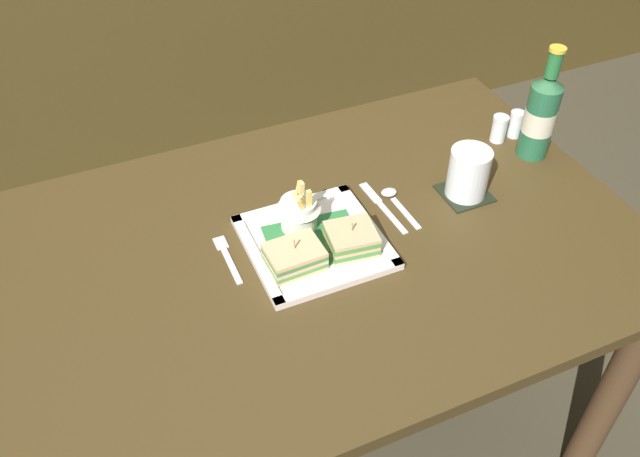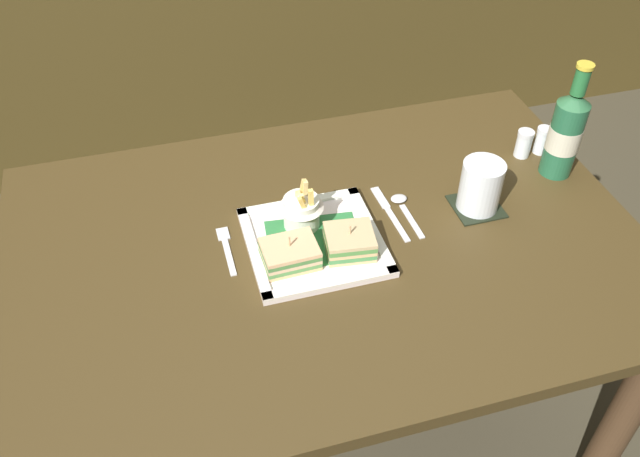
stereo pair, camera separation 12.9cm
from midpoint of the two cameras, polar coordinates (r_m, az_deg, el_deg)
name	(u,v)px [view 2 (the right image)]	position (r m, az deg, el deg)	size (l,w,h in m)	color
ground_plane	(324,438)	(1.92, 2.39, -17.75)	(6.00, 6.00, 0.00)	#3F392A
dining_table	(326,284)	(1.41, 3.12, -4.95)	(1.27, 0.86, 0.75)	#413117
square_plate	(314,242)	(1.31, 2.29, -1.32)	(0.26, 0.26, 0.02)	white
sandwich_half_left	(290,254)	(1.25, 0.33, -2.35)	(0.11, 0.08, 0.07)	#E1BA7C
sandwich_half_right	(350,242)	(1.27, 5.46, -1.29)	(0.10, 0.10, 0.06)	tan
fries_cup	(301,207)	(1.31, 1.21, 1.71)	(0.09, 0.09, 0.10)	silver
beer_bottle	(566,132)	(1.55, 22.71, 7.56)	(0.07, 0.07, 0.27)	#225D3B
drink_coaster	(476,206)	(1.45, 15.84, 1.73)	(0.10, 0.10, 0.00)	black
water_glass	(480,189)	(1.42, 16.20, 3.20)	(0.09, 0.09, 0.11)	silver
fork	(227,247)	(1.31, -5.30, -1.77)	(0.02, 0.14, 0.00)	silver
knife	(389,211)	(1.40, 8.58, 1.40)	(0.02, 0.18, 0.00)	silver
spoon	(402,205)	(1.41, 9.72, 1.91)	(0.03, 0.14, 0.01)	silver
salt_shaker	(523,145)	(1.61, 19.37, 6.73)	(0.04, 0.04, 0.07)	silver
pepper_shaker	(542,142)	(1.64, 20.77, 6.93)	(0.03, 0.03, 0.07)	silver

